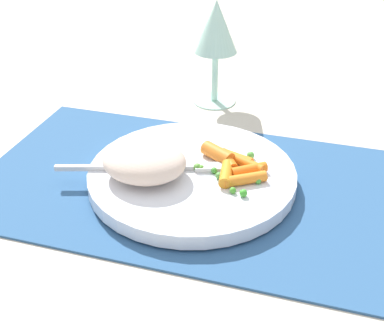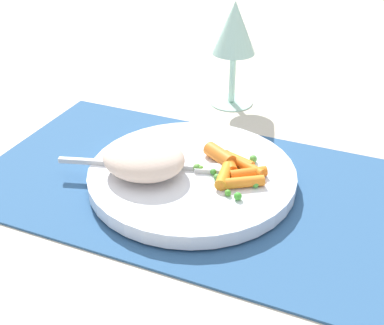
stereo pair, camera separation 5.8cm
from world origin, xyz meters
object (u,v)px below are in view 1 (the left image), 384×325
at_px(rice_mound, 144,161).
at_px(wine_glass, 216,31).
at_px(carrot_portion, 233,164).
at_px(fork, 162,168).
at_px(plate, 192,176).

distance_m(rice_mound, wine_glass, 0.28).
height_order(carrot_portion, wine_glass, wine_glass).
bearing_deg(carrot_portion, rice_mound, -155.85).
xyz_separation_m(rice_mound, carrot_portion, (0.10, 0.04, -0.01)).
relative_size(carrot_portion, fork, 0.44).
height_order(rice_mound, fork, rice_mound).
bearing_deg(plate, wine_glass, 98.05).
relative_size(carrot_portion, wine_glass, 0.55).
bearing_deg(plate, rice_mound, -150.14).
height_order(fork, wine_glass, wine_glass).
height_order(rice_mound, carrot_portion, rice_mound).
bearing_deg(carrot_portion, wine_glass, 109.49).
xyz_separation_m(carrot_portion, fork, (-0.08, -0.02, -0.00)).
relative_size(plate, wine_glass, 1.53).
bearing_deg(rice_mound, fork, 50.09).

